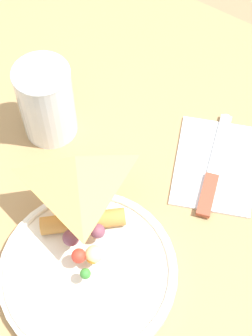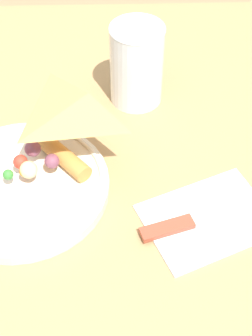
# 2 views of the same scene
# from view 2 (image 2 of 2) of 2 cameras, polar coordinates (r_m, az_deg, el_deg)

# --- Properties ---
(dining_table) EXTENTS (0.90, 0.87, 0.70)m
(dining_table) POSITION_cam_2_polar(r_m,az_deg,el_deg) (0.79, -3.90, -5.60)
(dining_table) COLOR #A87F51
(dining_table) RESTS_ON ground_plane
(plate_pizza) EXTENTS (0.23, 0.23, 0.05)m
(plate_pizza) POSITION_cam_2_polar(r_m,az_deg,el_deg) (0.69, -11.24, -1.48)
(plate_pizza) COLOR silver
(plate_pizza) RESTS_ON dining_table
(milk_glass) EXTENTS (0.08, 0.08, 0.13)m
(milk_glass) POSITION_cam_2_polar(r_m,az_deg,el_deg) (0.79, 1.17, 10.99)
(milk_glass) COLOR white
(milk_glass) RESTS_ON dining_table
(napkin_folded) EXTENTS (0.19, 0.17, 0.00)m
(napkin_folded) POSITION_cam_2_polar(r_m,az_deg,el_deg) (0.66, 9.06, -5.57)
(napkin_folded) COLOR silver
(napkin_folded) RESTS_ON dining_table
(butter_knife) EXTENTS (0.18, 0.07, 0.01)m
(butter_knife) POSITION_cam_2_polar(r_m,az_deg,el_deg) (0.66, 8.41, -5.53)
(butter_knife) COLOR #99422D
(butter_knife) RESTS_ON napkin_folded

